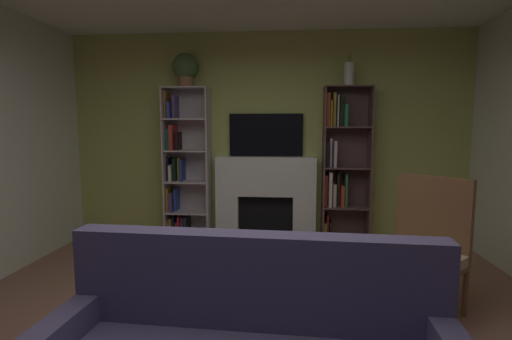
{
  "coord_description": "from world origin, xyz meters",
  "views": [
    {
      "loc": [
        0.29,
        -2.3,
        1.54
      ],
      "look_at": [
        0.0,
        1.06,
        1.14
      ],
      "focal_mm": 26.33,
      "sensor_mm": 36.0,
      "label": 1
    }
  ],
  "objects_px": {
    "vase_with_flowers": "(349,73)",
    "bookshelf_right": "(340,165)",
    "fireplace": "(266,198)",
    "potted_plant": "(186,68)",
    "armchair": "(422,246)",
    "tv": "(266,135)",
    "bookshelf_left": "(183,170)",
    "coffee_table": "(259,305)"
  },
  "relations": [
    {
      "from": "tv",
      "to": "coffee_table",
      "type": "relative_size",
      "value": 1.36
    },
    {
      "from": "tv",
      "to": "potted_plant",
      "type": "distance_m",
      "value": 1.33
    },
    {
      "from": "bookshelf_right",
      "to": "vase_with_flowers",
      "type": "relative_size",
      "value": 4.5
    },
    {
      "from": "vase_with_flowers",
      "to": "potted_plant",
      "type": "bearing_deg",
      "value": -179.99
    },
    {
      "from": "fireplace",
      "to": "potted_plant",
      "type": "relative_size",
      "value": 3.29
    },
    {
      "from": "potted_plant",
      "to": "bookshelf_left",
      "type": "bearing_deg",
      "value": 154.36
    },
    {
      "from": "vase_with_flowers",
      "to": "coffee_table",
      "type": "bearing_deg",
      "value": -111.38
    },
    {
      "from": "potted_plant",
      "to": "bookshelf_right",
      "type": "bearing_deg",
      "value": 1.18
    },
    {
      "from": "fireplace",
      "to": "armchair",
      "type": "bearing_deg",
      "value": -51.24
    },
    {
      "from": "tv",
      "to": "bookshelf_left",
      "type": "height_order",
      "value": "bookshelf_left"
    },
    {
      "from": "tv",
      "to": "potted_plant",
      "type": "bearing_deg",
      "value": -173.32
    },
    {
      "from": "vase_with_flowers",
      "to": "armchair",
      "type": "xyz_separation_m",
      "value": [
        0.37,
        -1.69,
        -1.62
      ]
    },
    {
      "from": "fireplace",
      "to": "armchair",
      "type": "xyz_separation_m",
      "value": [
        1.4,
        -1.74,
        -0.04
      ]
    },
    {
      "from": "potted_plant",
      "to": "armchair",
      "type": "relative_size",
      "value": 0.38
    },
    {
      "from": "fireplace",
      "to": "bookshelf_left",
      "type": "bearing_deg",
      "value": -179.33
    },
    {
      "from": "bookshelf_right",
      "to": "vase_with_flowers",
      "type": "distance_m",
      "value": 1.14
    },
    {
      "from": "fireplace",
      "to": "coffee_table",
      "type": "bearing_deg",
      "value": -87.68
    },
    {
      "from": "vase_with_flowers",
      "to": "bookshelf_right",
      "type": "bearing_deg",
      "value": 149.34
    },
    {
      "from": "potted_plant",
      "to": "tv",
      "type": "bearing_deg",
      "value": 6.68
    },
    {
      "from": "fireplace",
      "to": "potted_plant",
      "type": "bearing_deg",
      "value": -177.42
    },
    {
      "from": "potted_plant",
      "to": "armchair",
      "type": "distance_m",
      "value": 3.42
    },
    {
      "from": "vase_with_flowers",
      "to": "fireplace",
      "type": "bearing_deg",
      "value": 177.44
    },
    {
      "from": "fireplace",
      "to": "vase_with_flowers",
      "type": "bearing_deg",
      "value": -2.56
    },
    {
      "from": "bookshelf_left",
      "to": "bookshelf_right",
      "type": "height_order",
      "value": "same"
    },
    {
      "from": "tv",
      "to": "fireplace",
      "type": "bearing_deg",
      "value": -90.0
    },
    {
      "from": "bookshelf_left",
      "to": "bookshelf_right",
      "type": "relative_size",
      "value": 1.0
    },
    {
      "from": "fireplace",
      "to": "tv",
      "type": "xyz_separation_m",
      "value": [
        0.0,
        0.07,
        0.83
      ]
    },
    {
      "from": "potted_plant",
      "to": "vase_with_flowers",
      "type": "height_order",
      "value": "vase_with_flowers"
    },
    {
      "from": "fireplace",
      "to": "tv",
      "type": "bearing_deg",
      "value": 90.0
    },
    {
      "from": "vase_with_flowers",
      "to": "coffee_table",
      "type": "height_order",
      "value": "vase_with_flowers"
    },
    {
      "from": "fireplace",
      "to": "tv",
      "type": "height_order",
      "value": "tv"
    },
    {
      "from": "vase_with_flowers",
      "to": "armchair",
      "type": "bearing_deg",
      "value": -77.65
    },
    {
      "from": "tv",
      "to": "potted_plant",
      "type": "xyz_separation_m",
      "value": [
        -1.03,
        -0.12,
        0.85
      ]
    },
    {
      "from": "tv",
      "to": "armchair",
      "type": "height_order",
      "value": "tv"
    },
    {
      "from": "tv",
      "to": "bookshelf_right",
      "type": "relative_size",
      "value": 0.47
    },
    {
      "from": "bookshelf_right",
      "to": "fireplace",
      "type": "bearing_deg",
      "value": 179.69
    },
    {
      "from": "bookshelf_left",
      "to": "vase_with_flowers",
      "type": "xyz_separation_m",
      "value": [
        2.12,
        -0.03,
        1.23
      ]
    },
    {
      "from": "bookshelf_left",
      "to": "potted_plant",
      "type": "distance_m",
      "value": 1.32
    },
    {
      "from": "vase_with_flowers",
      "to": "coffee_table",
      "type": "distance_m",
      "value": 3.15
    },
    {
      "from": "armchair",
      "to": "vase_with_flowers",
      "type": "bearing_deg",
      "value": 102.35
    },
    {
      "from": "coffee_table",
      "to": "fireplace",
      "type": "bearing_deg",
      "value": 92.32
    },
    {
      "from": "tv",
      "to": "bookshelf_left",
      "type": "relative_size",
      "value": 0.47
    }
  ]
}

